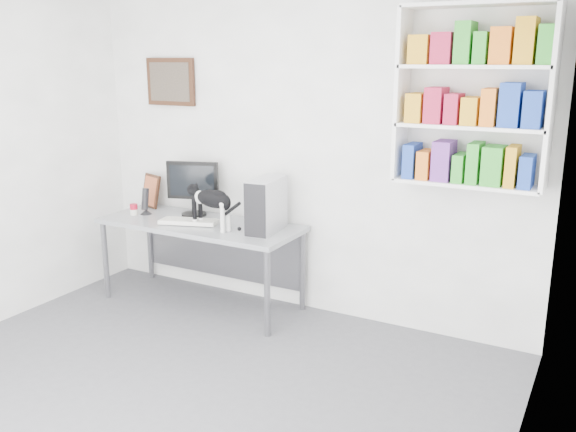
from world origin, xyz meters
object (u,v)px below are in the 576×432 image
at_px(bookshelf, 473,97).
at_px(soup_can, 134,209).
at_px(monitor, 193,188).
at_px(keyboard, 189,221).
at_px(speaker, 145,201).
at_px(cat, 212,209).
at_px(desk, 201,263).
at_px(leaning_print, 151,190).
at_px(pc_tower, 266,205).

height_order(bookshelf, soup_can, bookshelf).
distance_m(monitor, keyboard, 0.36).
relative_size(monitor, speaker, 2.01).
distance_m(speaker, soup_can, 0.13).
distance_m(keyboard, cat, 0.31).
distance_m(speaker, cat, 0.82).
xyz_separation_m(bookshelf, desk, (-2.17, -0.23, -1.48)).
bearing_deg(soup_can, leaning_print, 102.38).
xyz_separation_m(desk, cat, (0.21, -0.11, 0.54)).
xyz_separation_m(bookshelf, pc_tower, (-1.53, -0.19, -0.89)).
bearing_deg(soup_can, cat, -2.15).
bearing_deg(cat, keyboard, -174.28).
xyz_separation_m(pc_tower, speaker, (-1.24, -0.04, -0.09)).
height_order(desk, leaning_print, leaning_print).
distance_m(bookshelf, monitor, 2.51).
xyz_separation_m(monitor, keyboard, (0.13, -0.25, -0.23)).
relative_size(desk, soup_can, 17.64).
relative_size(pc_tower, cat, 0.79).
xyz_separation_m(monitor, leaning_print, (-0.55, 0.07, -0.09)).
bearing_deg(pc_tower, speaker, 175.64).
height_order(speaker, soup_can, speaker).
height_order(speaker, cat, cat).
relative_size(monitor, pc_tower, 1.15).
distance_m(keyboard, soup_can, 0.62).
bearing_deg(pc_tower, leaning_print, 165.39).
relative_size(pc_tower, leaning_print, 1.36).
bearing_deg(speaker, desk, 8.68).
bearing_deg(pc_tower, soup_can, 178.82).
bearing_deg(monitor, cat, -52.99).
relative_size(desk, monitor, 3.58).
relative_size(speaker, soup_can, 2.45).
xyz_separation_m(desk, pc_tower, (0.64, 0.04, 0.59)).
relative_size(pc_tower, soup_can, 4.30).
height_order(monitor, leaning_print, monitor).
xyz_separation_m(desk, monitor, (-0.19, 0.17, 0.62)).
bearing_deg(speaker, soup_can, -125.19).
bearing_deg(monitor, desk, -60.01).
distance_m(desk, keyboard, 0.40).
height_order(monitor, keyboard, monitor).
height_order(desk, cat, cat).
xyz_separation_m(keyboard, speaker, (-0.54, 0.08, 0.10)).
relative_size(soup_can, cat, 0.18).
relative_size(keyboard, pc_tower, 1.12).
xyz_separation_m(bookshelf, cat, (-1.96, -0.34, -0.94)).
xyz_separation_m(desk, soup_can, (-0.67, -0.08, 0.42)).
distance_m(pc_tower, leaning_print, 1.40).
bearing_deg(leaning_print, desk, 1.52).
bearing_deg(pc_tower, bookshelf, 0.61).
relative_size(bookshelf, monitor, 2.49).
bearing_deg(monitor, speaker, -175.79).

